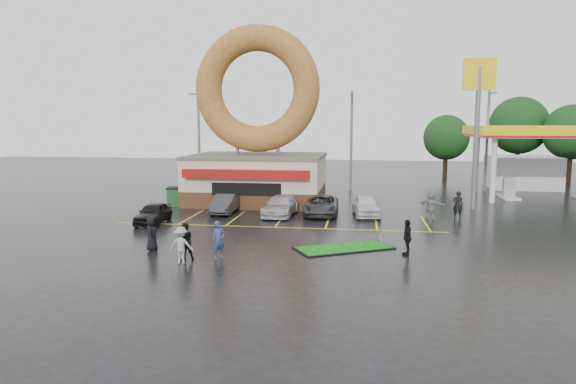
# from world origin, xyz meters

# --- Properties ---
(ground) EXTENTS (120.00, 120.00, 0.00)m
(ground) POSITION_xyz_m (0.00, 0.00, 0.00)
(ground) COLOR black
(ground) RESTS_ON ground
(donut_shop) EXTENTS (10.20, 8.70, 13.50)m
(donut_shop) POSITION_xyz_m (-3.00, 12.97, 4.46)
(donut_shop) COLOR #472B19
(donut_shop) RESTS_ON ground
(gas_station) EXTENTS (12.30, 13.65, 5.90)m
(gas_station) POSITION_xyz_m (20.00, 20.94, 3.70)
(gas_station) COLOR silver
(gas_station) RESTS_ON ground
(shell_sign) EXTENTS (2.20, 0.36, 10.60)m
(shell_sign) POSITION_xyz_m (13.00, 12.00, 7.38)
(shell_sign) COLOR slate
(shell_sign) RESTS_ON ground
(streetlight_left) EXTENTS (0.40, 2.21, 9.00)m
(streetlight_left) POSITION_xyz_m (-10.00, 19.92, 4.78)
(streetlight_left) COLOR slate
(streetlight_left) RESTS_ON ground
(streetlight_mid) EXTENTS (0.40, 2.21, 9.00)m
(streetlight_mid) POSITION_xyz_m (4.00, 20.92, 4.78)
(streetlight_mid) COLOR slate
(streetlight_mid) RESTS_ON ground
(streetlight_right) EXTENTS (0.40, 2.21, 9.00)m
(streetlight_right) POSITION_xyz_m (16.00, 21.92, 4.78)
(streetlight_right) COLOR slate
(streetlight_right) RESTS_ON ground
(tree_far_a) EXTENTS (5.60, 5.60, 8.00)m
(tree_far_a) POSITION_xyz_m (26.00, 30.00, 5.18)
(tree_far_a) COLOR #332114
(tree_far_a) RESTS_ON ground
(tree_far_c) EXTENTS (6.30, 6.30, 9.00)m
(tree_far_c) POSITION_xyz_m (22.00, 34.00, 5.84)
(tree_far_c) COLOR #332114
(tree_far_c) RESTS_ON ground
(tree_far_d) EXTENTS (4.90, 4.90, 7.00)m
(tree_far_d) POSITION_xyz_m (14.00, 32.00, 4.53)
(tree_far_d) COLOR #332114
(tree_far_d) RESTS_ON ground
(car_black) EXTENTS (1.77, 3.87, 1.29)m
(car_black) POSITION_xyz_m (-7.59, 3.50, 0.64)
(car_black) COLOR black
(car_black) RESTS_ON ground
(car_dgrey) EXTENTS (1.39, 3.93, 1.29)m
(car_dgrey) POSITION_xyz_m (-4.18, 7.71, 0.65)
(car_dgrey) COLOR #2E2F31
(car_dgrey) RESTS_ON ground
(car_silver) EXTENTS (2.22, 4.71, 1.33)m
(car_silver) POSITION_xyz_m (-0.26, 7.37, 0.66)
(car_silver) COLOR #B8B9BE
(car_silver) RESTS_ON ground
(car_grey) EXTENTS (2.27, 4.77, 1.31)m
(car_grey) POSITION_xyz_m (2.40, 7.92, 0.66)
(car_grey) COLOR #303133
(car_grey) RESTS_ON ground
(car_white) EXTENTS (2.10, 4.22, 1.38)m
(car_white) POSITION_xyz_m (5.36, 7.98, 0.69)
(car_white) COLOR silver
(car_white) RESTS_ON ground
(person_blue) EXTENTS (0.75, 0.74, 1.74)m
(person_blue) POSITION_xyz_m (-1.31, -3.90, 0.87)
(person_blue) COLOR navy
(person_blue) RESTS_ON ground
(person_blackjkt) EXTENTS (1.05, 1.01, 1.70)m
(person_blackjkt) POSITION_xyz_m (-2.74, -4.39, 0.85)
(person_blackjkt) COLOR black
(person_blackjkt) RESTS_ON ground
(person_hoodie) EXTENTS (1.08, 0.64, 1.64)m
(person_hoodie) POSITION_xyz_m (-2.69, -4.95, 0.82)
(person_hoodie) COLOR gray
(person_hoodie) RESTS_ON ground
(person_bystander) EXTENTS (0.70, 0.93, 1.71)m
(person_bystander) POSITION_xyz_m (-4.88, -3.04, 0.86)
(person_bystander) COLOR black
(person_bystander) RESTS_ON ground
(person_cameraman) EXTENTS (0.47, 1.02, 1.70)m
(person_cameraman) POSITION_xyz_m (7.23, -2.05, 0.85)
(person_cameraman) COLOR black
(person_cameraman) RESTS_ON ground
(person_walker_near) EXTENTS (1.74, 1.38, 1.85)m
(person_walker_near) POSITION_xyz_m (9.47, 7.34, 0.92)
(person_walker_near) COLOR gray
(person_walker_near) RESTS_ON ground
(person_walker_far) EXTENTS (0.69, 0.50, 1.78)m
(person_walker_far) POSITION_xyz_m (11.24, 8.01, 0.89)
(person_walker_far) COLOR black
(person_walker_far) RESTS_ON ground
(dumpster) EXTENTS (2.01, 1.54, 1.30)m
(dumpster) POSITION_xyz_m (-8.38, 10.31, 0.65)
(dumpster) COLOR #1C4920
(dumpster) RESTS_ON ground
(putting_green) EXTENTS (5.13, 4.10, 0.59)m
(putting_green) POSITION_xyz_m (4.27, -1.20, 0.04)
(putting_green) COLOR black
(putting_green) RESTS_ON ground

